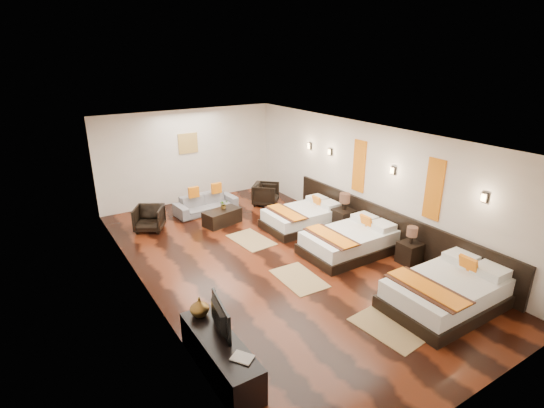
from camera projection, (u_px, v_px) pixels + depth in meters
floor at (273, 260)px, 9.30m from camera, size 5.50×9.50×0.01m
ceiling at (273, 135)px, 8.34m from camera, size 5.50×9.50×0.01m
back_wall at (189, 156)px, 12.59m from camera, size 5.50×0.01×2.80m
left_wall at (144, 229)px, 7.44m from camera, size 0.01×9.50×2.80m
right_wall at (367, 181)px, 10.21m from camera, size 0.01×9.50×2.80m
headboard_panel at (387, 227)px, 9.88m from camera, size 0.08×6.60×0.90m
bed_near at (448, 292)px, 7.51m from camera, size 2.27×1.43×0.87m
bed_mid at (350, 241)px, 9.56m from camera, size 2.13×1.34×0.81m
bed_far at (303, 217)px, 11.00m from camera, size 2.01×1.26×0.77m
nightstand_a at (410, 250)px, 9.07m from camera, size 0.43×0.43×0.85m
nightstand_b at (344, 217)px, 10.76m from camera, size 0.50×0.50×1.00m
jute_mat_near at (388, 328)px, 6.99m from camera, size 0.86×1.27×0.01m
jute_mat_mid at (299, 278)px, 8.52m from camera, size 0.79×1.23×0.01m
jute_mat_far at (251, 240)px, 10.27m from camera, size 0.85×1.26×0.01m
tv_console at (220, 355)px, 5.97m from camera, size 0.50×1.80×0.55m
tv at (216, 317)px, 5.98m from camera, size 0.24×0.82×0.47m
book at (239, 363)px, 5.41m from camera, size 0.33×0.35×0.03m
figurine at (199, 307)px, 6.36m from camera, size 0.38×0.38×0.31m
sofa at (206, 204)px, 11.98m from camera, size 1.83×0.82×0.52m
armchair_left at (149, 218)px, 10.74m from camera, size 0.96×0.97×0.65m
armchair_right at (266, 194)px, 12.56m from camera, size 1.01×1.01×0.66m
coffee_table at (222, 217)px, 11.16m from camera, size 1.09×0.71×0.40m
table_plant at (224, 204)px, 11.15m from camera, size 0.26×0.24×0.25m
orange_panel_a at (434, 189)px, 8.59m from camera, size 0.04×0.40×1.30m
orange_panel_b at (359, 166)px, 10.33m from camera, size 0.04×0.40×1.30m
sconce_near at (485, 198)px, 7.65m from camera, size 0.07×0.12×0.18m
sconce_mid at (393, 170)px, 9.40m from camera, size 0.07×0.12×0.18m
sconce_far at (330, 152)px, 11.14m from camera, size 0.07×0.12×0.18m
sconce_lounge at (310, 146)px, 11.85m from camera, size 0.07×0.12×0.18m
gold_artwork at (188, 143)px, 12.43m from camera, size 0.60×0.04×0.60m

